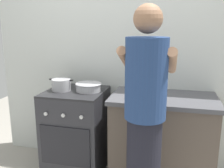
{
  "coord_description": "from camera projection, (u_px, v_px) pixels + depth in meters",
  "views": [
    {
      "loc": [
        0.62,
        -2.15,
        1.55
      ],
      "look_at": [
        0.05,
        0.12,
        1.0
      ],
      "focal_mm": 39.48,
      "sensor_mm": 36.0,
      "label": 1
    }
  ],
  "objects": [
    {
      "name": "utensil_crock",
      "position": [
        141.0,
        82.0,
        2.52
      ],
      "size": [
        0.1,
        0.1,
        0.31
      ],
      "color": "silver",
      "rests_on": "countertop"
    },
    {
      "name": "pot",
      "position": [
        61.0,
        85.0,
        2.54
      ],
      "size": [
        0.26,
        0.19,
        0.12
      ],
      "color": "#B2B2B7",
      "rests_on": "stove_range"
    },
    {
      "name": "mixing_bowl",
      "position": [
        89.0,
        87.0,
        2.52
      ],
      "size": [
        0.27,
        0.27,
        0.08
      ],
      "color": "#B7B7BC",
      "rests_on": "stove_range"
    },
    {
      "name": "person",
      "position": [
        145.0,
        123.0,
        1.81
      ],
      "size": [
        0.41,
        0.5,
        1.7
      ],
      "color": "black",
      "rests_on": "ground"
    },
    {
      "name": "countertop",
      "position": [
        162.0,
        140.0,
        2.44
      ],
      "size": [
        1.0,
        0.6,
        0.9
      ],
      "color": "brown",
      "rests_on": "ground"
    },
    {
      "name": "stove_range",
      "position": [
        77.0,
        131.0,
        2.65
      ],
      "size": [
        0.6,
        0.62,
        0.9
      ],
      "color": "#2D2D33",
      "rests_on": "ground"
    },
    {
      "name": "back_wall",
      "position": [
        134.0,
        55.0,
        2.67
      ],
      "size": [
        3.2,
        0.1,
        2.5
      ],
      "color": "silver",
      "rests_on": "ground"
    }
  ]
}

